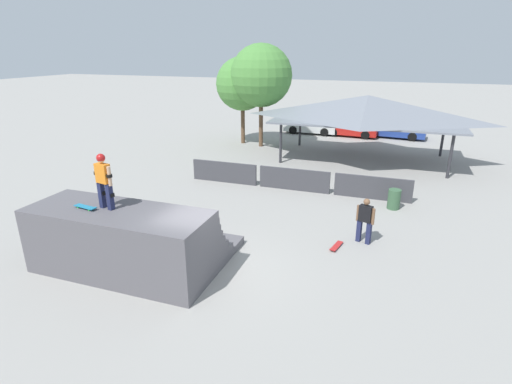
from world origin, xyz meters
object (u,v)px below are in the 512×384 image
at_px(trash_bin, 394,199).
at_px(parked_car_white, 311,126).
at_px(skater_on_deck, 103,178).
at_px(skateboard_on_ground, 336,246).
at_px(tree_far_back, 261,76).
at_px(parked_car_blue, 394,130).
at_px(bystander_walking, 365,218).
at_px(parked_car_red, 351,128).
at_px(tree_beside_pavilion, 242,84).
at_px(skateboard_on_deck, 86,207).

distance_m(trash_bin, parked_car_white, 16.18).
distance_m(skater_on_deck, parked_car_white, 22.92).
height_order(skateboard_on_ground, tree_far_back, tree_far_back).
bearing_deg(parked_car_blue, skater_on_deck, -102.15).
height_order(skateboard_on_ground, parked_car_blue, parked_car_blue).
bearing_deg(bystander_walking, parked_car_red, -63.58).
distance_m(tree_beside_pavilion, trash_bin, 14.78).
distance_m(skater_on_deck, bystander_walking, 8.55).
xyz_separation_m(bystander_walking, tree_beside_pavilion, (-9.67, 13.29, 3.22)).
height_order(bystander_walking, tree_beside_pavilion, tree_beside_pavilion).
height_order(tree_far_back, parked_car_white, tree_far_back).
bearing_deg(skateboard_on_deck, parked_car_white, 93.99).
bearing_deg(parked_car_blue, skateboard_on_deck, -103.20).
height_order(bystander_walking, parked_car_white, bystander_walking).
bearing_deg(trash_bin, skater_on_deck, -134.73).
bearing_deg(skateboard_on_ground, parked_car_blue, -172.04).
bearing_deg(tree_beside_pavilion, skateboard_on_ground, -57.75).
bearing_deg(tree_far_back, parked_car_white, 67.75).
xyz_separation_m(skater_on_deck, tree_far_back, (-1.07, 17.11, 1.78)).
bearing_deg(parked_car_red, skateboard_on_deck, -97.60).
height_order(trash_bin, parked_car_blue, parked_car_blue).
distance_m(skater_on_deck, trash_bin, 11.60).
distance_m(bystander_walking, parked_car_white, 19.29).
bearing_deg(skateboard_on_deck, skateboard_on_ground, 38.24).
distance_m(skateboard_on_ground, parked_car_blue, 19.64).
height_order(skateboard_on_ground, tree_beside_pavilion, tree_beside_pavilion).
relative_size(skateboard_on_deck, skateboard_on_ground, 0.92).
xyz_separation_m(skater_on_deck, trash_bin, (7.97, 8.04, -2.53)).
xyz_separation_m(tree_beside_pavilion, parked_car_white, (3.86, 5.10, -3.52)).
bearing_deg(parked_car_blue, trash_bin, -82.64).
xyz_separation_m(trash_bin, parked_car_blue, (-0.37, 15.18, 0.18)).
height_order(skater_on_deck, parked_car_white, skater_on_deck).
distance_m(tree_far_back, trash_bin, 13.51).
bearing_deg(skateboard_on_deck, parked_car_blue, 79.31).
relative_size(tree_beside_pavilion, trash_bin, 7.01).
distance_m(skateboard_on_ground, parked_car_red, 19.15).
bearing_deg(bystander_walking, skateboard_on_ground, 59.94).
relative_size(bystander_walking, parked_car_blue, 0.35).
height_order(skateboard_on_deck, bystander_walking, skateboard_on_deck).
bearing_deg(parked_car_white, tree_beside_pavilion, -125.40).
bearing_deg(skateboard_on_deck, parked_car_red, 86.22).
height_order(skateboard_on_ground, parked_car_white, parked_car_white).
height_order(skater_on_deck, tree_far_back, tree_far_back).
relative_size(skateboard_on_ground, tree_far_back, 0.13).
bearing_deg(skateboard_on_ground, bystander_walking, 143.64).
relative_size(skateboard_on_deck, parked_car_red, 0.19).
xyz_separation_m(parked_car_white, parked_car_red, (3.18, -0.07, -0.00)).
relative_size(trash_bin, parked_car_red, 0.21).
distance_m(tree_far_back, parked_car_red, 8.86).
bearing_deg(tree_beside_pavilion, skateboard_on_deck, -83.45).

